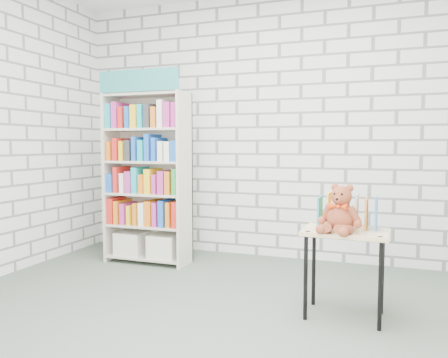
% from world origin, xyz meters
% --- Properties ---
extents(ground, '(4.50, 4.50, 0.00)m').
position_xyz_m(ground, '(0.00, 0.00, 0.00)').
color(ground, '#495649').
rests_on(ground, ground).
extents(room_shell, '(4.52, 4.02, 2.81)m').
position_xyz_m(room_shell, '(0.00, 0.00, 1.78)').
color(room_shell, silver).
rests_on(room_shell, ground).
extents(bookshelf, '(0.86, 0.34, 1.94)m').
position_xyz_m(bookshelf, '(-1.22, 1.36, 0.89)').
color(bookshelf, beige).
rests_on(bookshelf, ground).
extents(display_table, '(0.59, 0.42, 0.62)m').
position_xyz_m(display_table, '(0.80, 0.53, 0.53)').
color(display_table, '#D9B582').
rests_on(display_table, ground).
extents(table_books, '(0.41, 0.19, 0.24)m').
position_xyz_m(table_books, '(0.81, 0.62, 0.74)').
color(table_books, teal).
rests_on(table_books, display_table).
extents(teddy_bear, '(0.30, 0.29, 0.33)m').
position_xyz_m(teddy_bear, '(0.77, 0.44, 0.75)').
color(teddy_bear, brown).
rests_on(teddy_bear, display_table).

